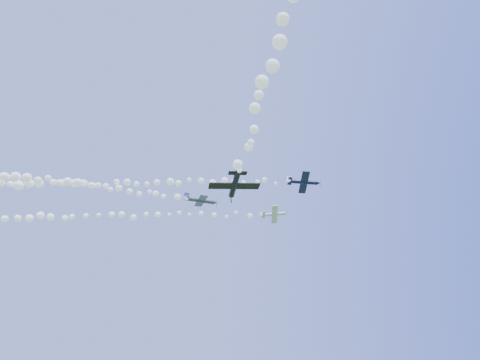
{
  "coord_description": "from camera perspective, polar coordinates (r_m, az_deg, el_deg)",
  "views": [
    {
      "loc": [
        -4.99,
        -67.07,
        2.0
      ],
      "look_at": [
        5.0,
        -3.33,
        45.69
      ],
      "focal_mm": 30.0,
      "sensor_mm": 36.0,
      "label": 1
    }
  ],
  "objects": [
    {
      "name": "smoke_trail_navy",
      "position": [
        87.44,
        -20.57,
        -0.43
      ],
      "size": [
        82.41,
        15.34,
        2.76
      ],
      "primitive_type": null,
      "color": "white"
    },
    {
      "name": "plane_white",
      "position": [
        95.58,
        4.92,
        -4.86
      ],
      "size": [
        6.3,
        6.58,
        1.97
      ],
      "rotation": [
        -0.19,
        -0.09,
        -0.16
      ],
      "color": "silver"
    },
    {
      "name": "smoke_trail_white",
      "position": [
        100.66,
        -18.8,
        -4.86
      ],
      "size": [
        76.22,
        14.44,
        2.73
      ],
      "primitive_type": null,
      "color": "white"
    },
    {
      "name": "plane_grey",
      "position": [
        85.76,
        -5.59,
        -2.92
      ],
      "size": [
        7.39,
        7.67,
        2.29
      ],
      "rotation": [
        0.23,
        -0.01,
        0.12
      ],
      "color": "#34384C"
    },
    {
      "name": "plane_black",
      "position": [
        62.54,
        -0.81,
        -0.74
      ],
      "size": [
        8.05,
        7.75,
        2.46
      ],
      "rotation": [
        -0.1,
        0.02,
        1.59
      ],
      "color": "black"
    },
    {
      "name": "plane_navy",
      "position": [
        82.88,
        9.07,
        -0.3
      ],
      "size": [
        6.98,
        7.43,
        2.67
      ],
      "rotation": [
        -0.06,
        0.08,
        -0.16
      ],
      "color": "#0D103A"
    },
    {
      "name": "smoke_trail_grey",
      "position": [
        87.53,
        -28.01,
        0.35
      ],
      "size": [
        63.26,
        10.18,
        3.3
      ],
      "primitive_type": null,
      "color": "white"
    }
  ]
}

